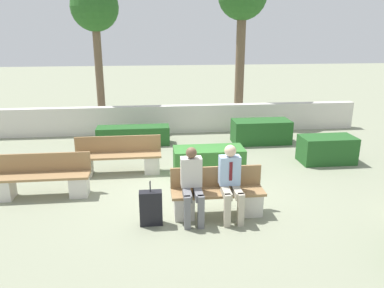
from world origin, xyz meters
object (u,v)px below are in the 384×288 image
(person_seated_man, at_px, (231,179))
(suitcase, at_px, (151,208))
(tree_leftmost, at_px, (95,11))
(bench_right_side, at_px, (118,159))
(tree_center_left, at_px, (242,1))
(bench_front, at_px, (218,197))
(bench_left_side, at_px, (42,181))
(person_seated_woman, at_px, (192,181))

(person_seated_man, xyz_separation_m, suitcase, (-1.45, -0.12, -0.44))
(suitcase, distance_m, tree_leftmost, 8.43)
(bench_right_side, xyz_separation_m, tree_center_left, (4.15, 5.17, 3.97))
(bench_front, bearing_deg, tree_center_left, 74.05)
(bench_left_side, relative_size, person_seated_man, 1.44)
(bench_front, relative_size, person_seated_woman, 1.29)
(bench_front, distance_m, bench_right_side, 3.09)
(suitcase, bearing_deg, person_seated_woman, 8.91)
(bench_front, height_order, tree_leftmost, tree_leftmost)
(person_seated_man, relative_size, tree_center_left, 0.25)
(bench_right_side, relative_size, tree_leftmost, 0.42)
(bench_right_side, relative_size, person_seated_man, 1.51)
(tree_leftmost, bearing_deg, suitcase, -77.17)
(suitcase, bearing_deg, bench_right_side, 106.27)
(person_seated_man, bearing_deg, bench_right_side, 131.57)
(bench_front, height_order, person_seated_woman, person_seated_woman)
(bench_right_side, relative_size, person_seated_woman, 1.53)
(tree_leftmost, bearing_deg, tree_center_left, 3.94)
(person_seated_woman, distance_m, tree_center_left, 8.86)
(bench_right_side, bearing_deg, person_seated_woman, -54.80)
(suitcase, distance_m, tree_center_left, 9.39)
(person_seated_woman, distance_m, tree_leftmost, 8.34)
(bench_right_side, bearing_deg, suitcase, -69.65)
(bench_left_side, bearing_deg, tree_leftmost, 77.92)
(bench_right_side, bearing_deg, bench_left_side, -137.61)
(person_seated_man, distance_m, suitcase, 1.52)
(bench_right_side, distance_m, person_seated_man, 3.36)
(bench_left_side, bearing_deg, suitcase, -39.85)
(bench_front, bearing_deg, person_seated_woman, -164.19)
(suitcase, relative_size, tree_center_left, 0.15)
(bench_right_side, height_order, person_seated_woman, person_seated_woman)
(person_seated_man, bearing_deg, person_seated_woman, -179.77)
(bench_left_side, height_order, tree_center_left, tree_center_left)
(person_seated_man, relative_size, person_seated_woman, 1.01)
(bench_front, distance_m, suitcase, 1.27)
(person_seated_man, bearing_deg, tree_center_left, 75.77)
(person_seated_woman, distance_m, suitcase, 0.87)
(tree_leftmost, bearing_deg, person_seated_man, -66.76)
(bench_right_side, distance_m, person_seated_woman, 2.94)
(person_seated_woman, xyz_separation_m, suitcase, (-0.74, -0.12, -0.43))
(bench_right_side, xyz_separation_m, suitcase, (0.76, -2.61, -0.03))
(bench_right_side, distance_m, suitcase, 2.72)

